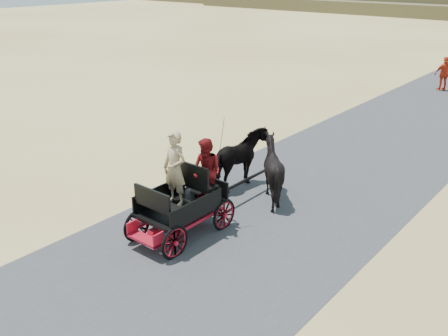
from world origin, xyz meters
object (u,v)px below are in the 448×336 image
Objects in this scene: carriage at (181,220)px; horse_right at (272,170)px; horse_left at (240,161)px; pedestrian at (444,74)px.

horse_right is at bearing 79.61° from carriage.
pedestrian is at bearing -92.00° from horse_left.
pedestrian reaches higher than carriage.
pedestrian is (-0.53, 16.30, 0.01)m from horse_right.
pedestrian is (0.57, 16.30, 0.02)m from horse_left.
carriage is at bearing 46.56° from pedestrian.
horse_left reaches higher than carriage.
carriage is 1.41× the size of horse_right.
pedestrian is at bearing 89.95° from carriage.
horse_right reaches higher than horse_left.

